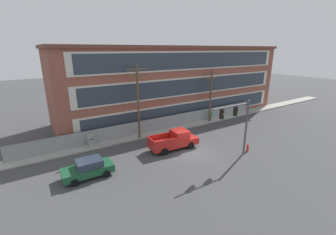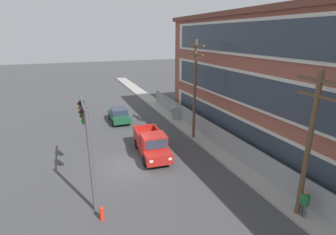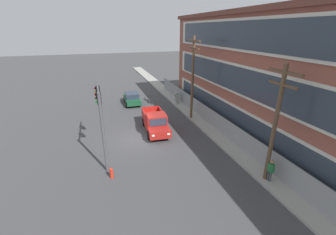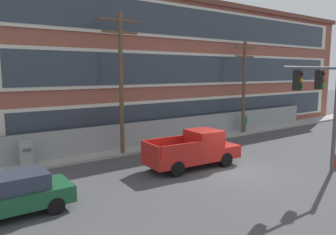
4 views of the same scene
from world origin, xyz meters
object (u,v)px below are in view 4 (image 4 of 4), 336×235
Objects in this scene: utility_pole_near_corner at (121,77)px; utility_pole_midblock at (244,83)px; electrical_cabinet at (26,155)px; fire_hydrant at (336,161)px; sedan_dark_green at (15,194)px; pedestrian_near_cabinet at (245,122)px; traffic_signal_mast at (323,97)px; pickup_truck_red at (195,150)px.

utility_pole_near_corner reaches higher than utility_pole_midblock.
fire_hydrant is (13.87, -9.76, -0.42)m from electrical_cabinet.
fire_hydrant is (15.60, -4.01, -0.42)m from sedan_dark_green.
sedan_dark_green is 16.11m from fire_hydrant.
pedestrian_near_cabinet is 2.17× the size of fire_hydrant.
fire_hydrant is at bearing -35.13° from electrical_cabinet.
traffic_signal_mast is 3.60× the size of electrical_cabinet.
pedestrian_near_cabinet is at bearing -0.11° from electrical_cabinet.
sedan_dark_green is 0.47× the size of utility_pole_near_corner.
utility_pole_midblock reaches higher than traffic_signal_mast.
pedestrian_near_cabinet is (19.29, 5.72, 0.18)m from sedan_dark_green.
traffic_signal_mast is 0.65× the size of utility_pole_near_corner.
traffic_signal_mast is at bearing -51.65° from pickup_truck_red.
sedan_dark_green is at bearing 162.32° from traffic_signal_mast.
electrical_cabinet is at bearing 139.19° from traffic_signal_mast.
sedan_dark_green is (-9.37, -0.73, -0.16)m from pickup_truck_red.
pedestrian_near_cabinet is at bearing 69.23° from fire_hydrant.
utility_pole_near_corner reaches higher than traffic_signal_mast.
pickup_truck_red is 9.40m from sedan_dark_green.
pickup_truck_red is at bearing -153.29° from pedestrian_near_cabinet.
electrical_cabinet is at bearing 179.89° from pedestrian_near_cabinet.
pickup_truck_red is at bearing -152.84° from utility_pole_midblock.
utility_pole_midblock reaches higher than electrical_cabinet.
utility_pole_midblock is at bearing 27.16° from pickup_truck_red.
utility_pole_midblock reaches higher than fire_hydrant.
sedan_dark_green reaches higher than fire_hydrant.
pickup_truck_red is 7.18× the size of fire_hydrant.
traffic_signal_mast is at bearing -119.90° from utility_pole_midblock.
utility_pole_midblock reaches higher than sedan_dark_green.
pickup_truck_red reaches higher than fire_hydrant.
traffic_signal_mast is 14.33m from sedan_dark_green.
electrical_cabinet is 2.04× the size of fire_hydrant.
utility_pole_midblock reaches higher than pickup_truck_red.
utility_pole_near_corner is 12.56m from pedestrian_near_cabinet.
utility_pole_midblock reaches higher than pedestrian_near_cabinet.
sedan_dark_green is at bearing -143.91° from utility_pole_near_corner.
utility_pole_midblock is (19.00, 5.67, 3.49)m from sedan_dark_green.
pickup_truck_red is at bearing 128.35° from traffic_signal_mast.
utility_pole_near_corner reaches higher than fire_hydrant.
pickup_truck_red is 9.15m from electrical_cabinet.
utility_pole_near_corner reaches higher than pickup_truck_red.
utility_pole_near_corner is 5.53× the size of electrical_cabinet.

